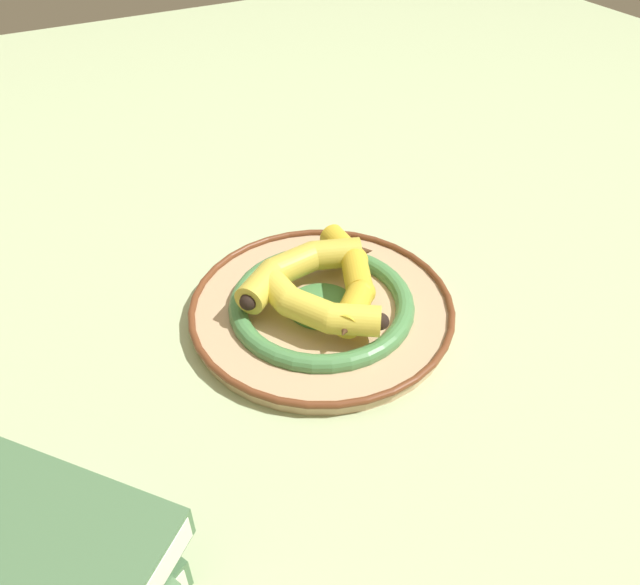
{
  "coord_description": "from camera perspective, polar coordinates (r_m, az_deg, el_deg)",
  "views": [
    {
      "loc": [
        -0.53,
        0.3,
        0.54
      ],
      "look_at": [
        0.0,
        0.01,
        0.04
      ],
      "focal_mm": 35.0,
      "sensor_mm": 36.0,
      "label": 1
    }
  ],
  "objects": [
    {
      "name": "banana_c",
      "position": [
        0.79,
        2.98,
        1.33
      ],
      "size": [
        0.2,
        0.11,
        0.03
      ],
      "rotation": [
        0.0,
        0.0,
        5.87
      ],
      "color": "gold",
      "rests_on": "decorative_bowl"
    },
    {
      "name": "banana_b",
      "position": [
        0.74,
        -0.91,
        -1.16
      ],
      "size": [
        0.17,
        0.11,
        0.04
      ],
      "rotation": [
        0.0,
        0.0,
        3.67
      ],
      "color": "yellow",
      "rests_on": "decorative_bowl"
    },
    {
      "name": "ground_plane",
      "position": [
        0.81,
        0.86,
        -1.85
      ],
      "size": [
        2.8,
        2.8,
        0.0
      ],
      "primitive_type": "plane",
      "color": "#B2C693"
    },
    {
      "name": "book_stack",
      "position": [
        0.58,
        -23.63,
        -22.65
      ],
      "size": [
        0.24,
        0.23,
        0.1
      ],
      "rotation": [
        0.0,
        0.0,
        3.67
      ],
      "color": "#4C754C",
      "rests_on": "ground_plane"
    },
    {
      "name": "decorative_bowl",
      "position": [
        0.8,
        0.0,
        -1.17
      ],
      "size": [
        0.34,
        0.34,
        0.03
      ],
      "color": "tan",
      "rests_on": "ground_plane"
    },
    {
      "name": "banana_a",
      "position": [
        0.8,
        -1.83,
        2.4
      ],
      "size": [
        0.08,
        0.2,
        0.04
      ],
      "rotation": [
        0.0,
        0.0,
        1.71
      ],
      "color": "gold",
      "rests_on": "decorative_bowl"
    }
  ]
}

